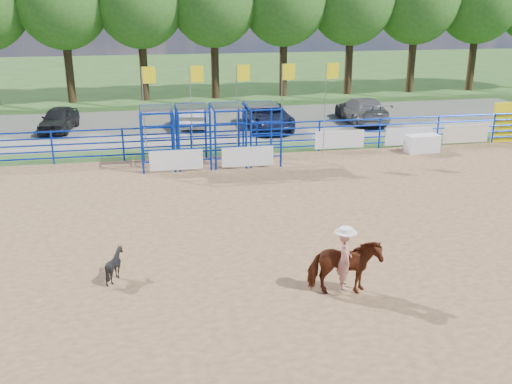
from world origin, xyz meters
TOP-DOWN VIEW (x-y plane):
  - ground at (0.00, 0.00)m, footprint 120.00×120.00m
  - arena_dirt at (0.00, 0.00)m, footprint 30.00×20.00m
  - gravel_strip at (0.00, 17.00)m, footprint 40.00×10.00m
  - announcer_table at (7.70, 8.93)m, footprint 1.60×0.87m
  - horse_and_rider at (-0.35, -3.32)m, footprint 1.81×1.00m
  - calf at (-5.87, -1.50)m, footprint 0.95×0.91m
  - car_a at (-9.65, 16.85)m, footprint 2.06×3.98m
  - car_b at (-2.30, 16.70)m, footprint 1.96×4.27m
  - car_c at (1.63, 15.23)m, footprint 2.51×5.12m
  - car_d at (7.36, 15.99)m, footprint 2.07×4.99m
  - perimeter_fence at (0.00, 0.00)m, footprint 30.10×20.10m
  - chute_assembly at (-1.90, 8.84)m, footprint 19.32×2.41m

SIDE VIEW (x-z plane):
  - ground at x=0.00m, z-range 0.00..0.00m
  - gravel_strip at x=0.00m, z-range 0.00..0.01m
  - arena_dirt at x=0.00m, z-range 0.00..0.02m
  - calf at x=-5.87m, z-range 0.02..0.84m
  - announcer_table at x=7.70m, z-range 0.02..0.84m
  - car_a at x=-9.65m, z-range 0.01..1.30m
  - car_b at x=-2.30m, z-range 0.01..1.37m
  - car_c at x=1.63m, z-range 0.01..1.41m
  - car_d at x=7.36m, z-range 0.01..1.45m
  - perimeter_fence at x=0.00m, z-range 0.00..1.50m
  - horse_and_rider at x=-0.35m, z-range -0.36..2.12m
  - chute_assembly at x=-1.90m, z-range -0.84..3.36m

